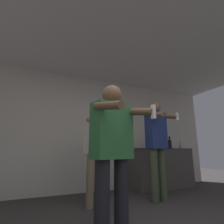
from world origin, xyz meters
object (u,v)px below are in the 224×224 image
(bottle_red_label, at_px, (170,144))
(person_spectator_back, at_px, (96,144))
(bottle_brown_liquor, at_px, (154,143))
(person_man_side, at_px, (157,141))
(bottle_short_whiskey, at_px, (181,145))
(person_woman_foreground, at_px, (113,148))

(bottle_red_label, distance_m, person_spectator_back, 2.27)
(bottle_red_label, height_order, bottle_brown_liquor, bottle_brown_liquor)
(person_spectator_back, bearing_deg, bottle_red_label, 17.06)
(bottle_red_label, xyz_separation_m, bottle_brown_liquor, (-0.48, -0.00, 0.01))
(person_man_side, distance_m, person_spectator_back, 1.13)
(bottle_brown_liquor, relative_size, person_spectator_back, 0.20)
(bottle_short_whiskey, bearing_deg, person_man_side, -149.23)
(bottle_brown_liquor, xyz_separation_m, person_woman_foreground, (-1.89, -1.79, -0.16))
(bottle_short_whiskey, bearing_deg, bottle_brown_liquor, -180.00)
(bottle_red_label, xyz_separation_m, bottle_short_whiskey, (0.37, 0.00, -0.03))
(bottle_red_label, xyz_separation_m, person_spectator_back, (-2.17, -0.67, -0.06))
(bottle_brown_liquor, distance_m, person_woman_foreground, 2.61)
(bottle_red_label, height_order, person_woman_foreground, person_woman_foreground)
(bottle_brown_liquor, distance_m, person_spectator_back, 1.82)
(bottle_red_label, height_order, person_man_side, person_man_side)
(bottle_red_label, bearing_deg, bottle_short_whiskey, 0.00)
(person_woman_foreground, bearing_deg, bottle_red_label, 37.12)
(bottle_short_whiskey, distance_m, person_woman_foreground, 3.28)
(bottle_short_whiskey, bearing_deg, person_woman_foreground, -146.82)
(person_woman_foreground, bearing_deg, person_spectator_back, 80.03)
(bottle_short_whiskey, bearing_deg, person_spectator_back, -165.32)
(person_woman_foreground, bearing_deg, person_man_side, 35.68)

